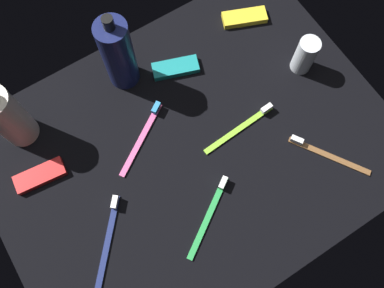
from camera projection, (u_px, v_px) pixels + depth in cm
name	position (u px, v px, depth cm)	size (l,w,h in cm)	color
ground_plane	(192.00, 149.00, 88.40)	(84.00, 64.00, 1.20)	black
lotion_bottle	(118.00, 54.00, 84.56)	(6.69, 6.69, 21.35)	#171E50
bodywash_bottle	(7.00, 117.00, 81.22)	(6.92, 6.92, 18.32)	silver
deodorant_stick	(305.00, 55.00, 89.90)	(4.55, 4.55, 9.37)	silver
toothbrush_navy	(109.00, 235.00, 81.36)	(12.64, 14.44, 2.10)	navy
toothbrush_lime	(243.00, 126.00, 88.88)	(18.04, 2.31, 2.10)	#8CD133
toothbrush_pink	(143.00, 134.00, 88.26)	(15.73, 10.85, 2.10)	#E55999
toothbrush_brown	(324.00, 153.00, 86.85)	(10.75, 15.79, 2.10)	brown
toothbrush_green	(210.00, 212.00, 82.82)	(15.72, 10.87, 2.10)	green
snack_bar_yellow	(244.00, 17.00, 97.74)	(10.40, 4.00, 1.50)	yellow
snack_bar_teal	(176.00, 68.00, 93.34)	(10.40, 4.00, 1.50)	teal
snack_bar_red	(40.00, 176.00, 85.13)	(10.40, 4.00, 1.50)	red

